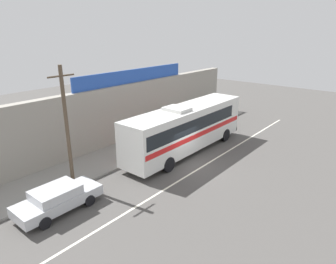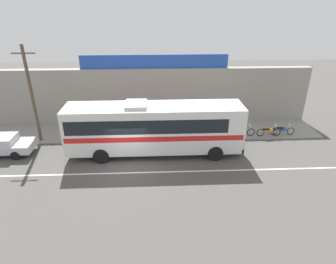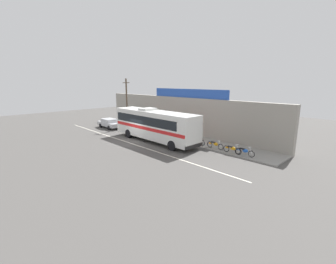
% 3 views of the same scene
% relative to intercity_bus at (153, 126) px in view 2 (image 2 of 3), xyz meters
% --- Properties ---
extents(ground_plane, '(70.00, 70.00, 0.00)m').
position_rel_intercity_bus_xyz_m(ground_plane, '(-1.71, -1.74, -2.07)').
color(ground_plane, '#4F4C49').
extents(sidewalk_slab, '(30.00, 3.60, 0.14)m').
position_rel_intercity_bus_xyz_m(sidewalk_slab, '(-1.71, 3.46, -2.00)').
color(sidewalk_slab, gray).
rests_on(sidewalk_slab, ground_plane).
extents(storefront_facade, '(30.00, 0.70, 4.80)m').
position_rel_intercity_bus_xyz_m(storefront_facade, '(-1.71, 5.61, 0.33)').
color(storefront_facade, gray).
rests_on(storefront_facade, ground_plane).
extents(storefront_billboard, '(12.06, 0.12, 1.10)m').
position_rel_intercity_bus_xyz_m(storefront_billboard, '(0.16, 5.61, 3.28)').
color(storefront_billboard, '#234CAD').
rests_on(storefront_billboard, storefront_facade).
extents(road_center_stripe, '(30.00, 0.14, 0.01)m').
position_rel_intercity_bus_xyz_m(road_center_stripe, '(-1.71, -2.54, -2.06)').
color(road_center_stripe, silver).
rests_on(road_center_stripe, ground_plane).
extents(intercity_bus, '(11.97, 2.65, 3.78)m').
position_rel_intercity_bus_xyz_m(intercity_bus, '(0.00, 0.00, 0.00)').
color(intercity_bus, silver).
rests_on(intercity_bus, ground_plane).
extents(parked_car, '(4.44, 1.89, 1.37)m').
position_rel_intercity_bus_xyz_m(parked_car, '(-10.72, 0.34, -1.33)').
color(parked_car, '#B7BABF').
rests_on(parked_car, ground_plane).
extents(utility_pole, '(1.60, 0.22, 7.13)m').
position_rel_intercity_bus_xyz_m(utility_pole, '(-8.64, 2.16, 1.77)').
color(utility_pole, brown).
rests_on(utility_pole, sidewalk_slab).
extents(motorcycle_purple, '(1.85, 0.56, 0.94)m').
position_rel_intercity_bus_xyz_m(motorcycle_purple, '(4.79, 2.11, -1.50)').
color(motorcycle_purple, black).
rests_on(motorcycle_purple, sidewalk_slab).
extents(motorcycle_red, '(1.95, 0.56, 0.94)m').
position_rel_intercity_bus_xyz_m(motorcycle_red, '(6.96, 2.17, -1.50)').
color(motorcycle_red, black).
rests_on(motorcycle_red, sidewalk_slab).
extents(motorcycle_green, '(1.92, 0.56, 0.94)m').
position_rel_intercity_bus_xyz_m(motorcycle_green, '(8.99, 2.05, -1.50)').
color(motorcycle_green, black).
rests_on(motorcycle_green, sidewalk_slab).
extents(motorcycle_blue, '(1.97, 0.56, 0.94)m').
position_rel_intercity_bus_xyz_m(motorcycle_blue, '(10.14, 2.20, -1.50)').
color(motorcycle_blue, black).
rests_on(motorcycle_blue, sidewalk_slab).
extents(pedestrian_far_right, '(0.30, 0.48, 1.68)m').
position_rel_intercity_bus_xyz_m(pedestrian_far_right, '(-4.03, 2.69, -0.95)').
color(pedestrian_far_right, navy).
rests_on(pedestrian_far_right, sidewalk_slab).
extents(pedestrian_far_left, '(0.30, 0.48, 1.66)m').
position_rel_intercity_bus_xyz_m(pedestrian_far_left, '(-0.17, 4.04, -0.96)').
color(pedestrian_far_left, navy).
rests_on(pedestrian_far_left, sidewalk_slab).
extents(pedestrian_by_curb, '(0.30, 0.48, 1.75)m').
position_rel_intercity_bus_xyz_m(pedestrian_by_curb, '(1.35, 2.89, -0.90)').
color(pedestrian_by_curb, black).
rests_on(pedestrian_by_curb, sidewalk_slab).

